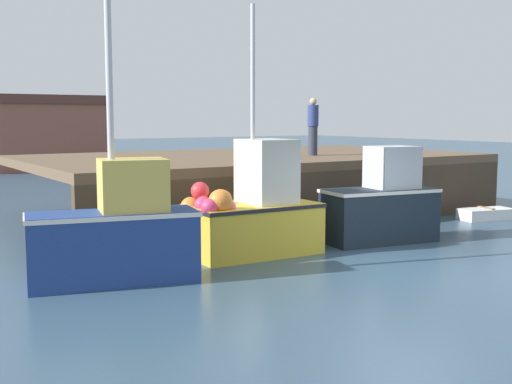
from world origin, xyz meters
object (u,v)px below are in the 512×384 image
Objects in this scene: fishing_boat_near_right at (253,213)px; fishing_boat_mid at (382,205)px; rowboat at (486,214)px; dockworker at (313,127)px; fishing_boat_near_left at (117,233)px.

fishing_boat_near_right is 1.84× the size of fishing_boat_mid.
rowboat is (5.06, 0.87, -0.73)m from fishing_boat_mid.
dockworker reaches higher than rowboat.
fishing_boat_mid is at bearing -170.23° from rowboat.
fishing_boat_near_left is at bearing -149.40° from dockworker.
fishing_boat_near_right reaches higher than rowboat.
dockworker is at bearing 30.60° from fishing_boat_near_left.
fishing_boat_near_right is at bearing -177.08° from rowboat.
dockworker is (1.43, 4.59, 1.84)m from fishing_boat_mid.
fishing_boat_near_left is 11.99m from rowboat.
rowboat is 5.80m from dockworker.
fishing_boat_near_right is (3.43, 0.74, 0.01)m from fishing_boat_near_left.
rowboat is at bearing 5.64° from fishing_boat_near_left.
fishing_boat_near_right is 3.14× the size of rowboat.
fishing_boat_near_left reaches higher than fishing_boat_mid.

